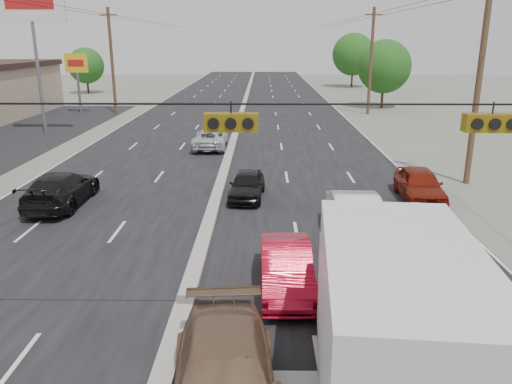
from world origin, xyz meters
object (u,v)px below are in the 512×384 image
tree_left_far (86,66)px  queue_car_a (247,185)px  tree_right_mid (384,67)px  tree_right_far (353,54)px  queue_car_e (420,185)px  oncoming_far (210,139)px  box_truck (391,325)px  tan_sedan (224,382)px  pole_sign_far (77,68)px  pole_sign_billboard (31,13)px  black_suv (490,339)px  red_sedan (286,268)px  queue_car_b (357,220)px  utility_pole_right_b (479,81)px  utility_pole_right_c (371,61)px  utility_pole_left_c (112,61)px  oncoming_near (61,189)px

tree_left_far → queue_car_a: bearing=-63.9°
tree_right_mid → tree_right_far: 25.03m
tree_right_far → queue_car_e: size_ratio=1.89×
oncoming_far → box_truck: bearing=102.5°
tan_sedan → pole_sign_far: bearing=108.2°
oncoming_far → pole_sign_billboard: bearing=-20.4°
box_truck → pole_sign_far: bearing=121.3°
pole_sign_billboard → black_suv: bearing=-52.7°
pole_sign_far → tree_right_mid: bearing=9.2°
red_sedan → queue_car_b: bearing=53.4°
utility_pole_right_b → oncoming_far: bearing=149.0°
red_sedan → pole_sign_far: bearing=116.4°
queue_car_e → pole_sign_far: bearing=135.2°
black_suv → queue_car_a: bearing=109.6°
queue_car_b → utility_pole_right_c: bearing=77.8°
pole_sign_billboard → queue_car_b: size_ratio=2.28×
tan_sedan → tree_right_mid: bearing=69.2°
oncoming_far → pole_sign_far: bearing=-49.6°
pole_sign_far → red_sedan: size_ratio=1.45×
utility_pole_left_c → box_truck: bearing=-67.7°
oncoming_near → oncoming_far: size_ratio=1.08×
tan_sedan → tree_right_far: bearing=74.0°
queue_car_a → queue_car_e: size_ratio=0.86×
oncoming_near → pole_sign_far: bearing=-72.1°
utility_pole_right_b → box_truck: bearing=-116.0°
red_sedan → oncoming_near: size_ratio=0.81×
utility_pole_right_c → queue_car_a: bearing=-111.9°
pole_sign_billboard → tree_right_far: pole_sign_billboard is taller
red_sedan → black_suv: black_suv is taller
tree_right_mid → queue_car_a: size_ratio=1.94×
red_sedan → queue_car_e: bearing=52.3°
red_sedan → oncoming_near: 12.22m
utility_pole_right_c → queue_car_e: (-3.30, -27.93, -4.37)m
red_sedan → oncoming_far: red_sedan is taller
black_suv → queue_car_a: size_ratio=1.64×
tree_right_mid → red_sedan: (-12.20, -41.48, -3.66)m
tree_left_far → tree_right_far: (38.00, 10.00, 1.24)m
utility_pole_right_c → oncoming_near: size_ratio=1.97×
red_sedan → queue_car_e: queue_car_e is taller
tan_sedan → queue_car_e: (7.80, 13.65, -0.00)m
red_sedan → oncoming_far: bearing=101.1°
oncoming_near → tree_right_mid: bearing=-122.7°
pole_sign_far → oncoming_near: 30.48m
box_truck → queue_car_a: box_truck is taller
utility_pole_right_b → queue_car_e: utility_pole_right_b is taller
queue_car_e → oncoming_near: oncoming_near is taller
utility_pole_right_c → tree_right_far: utility_pole_right_c is taller
tree_left_far → black_suv: size_ratio=1.01×
oncoming_far → tree_right_mid: bearing=-128.0°
box_truck → tan_sedan: bearing=-171.8°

